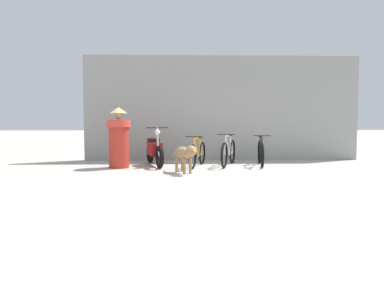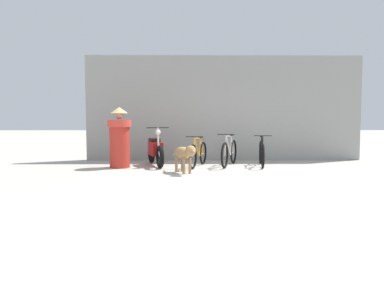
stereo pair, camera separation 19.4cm
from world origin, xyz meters
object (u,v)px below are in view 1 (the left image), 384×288
object	(u,v)px
bicycle_1	(229,153)
motorcycle	(155,151)
person_in_robes	(119,138)
bicycle_2	(261,153)
bicycle_0	(198,154)
stray_dog	(185,154)

from	to	relation	value
bicycle_1	motorcycle	distance (m)	1.99
motorcycle	person_in_robes	xyz separation A→B (m)	(-0.89, -0.41, 0.37)
bicycle_1	person_in_robes	bearing A→B (deg)	-64.87
bicycle_2	person_in_robes	distance (m)	3.78
bicycle_1	person_in_robes	size ratio (longest dim) A/B	1.07
bicycle_0	person_in_robes	world-z (taller)	person_in_robes
bicycle_0	bicycle_2	xyz separation A→B (m)	(1.71, 0.15, 0.01)
person_in_robes	bicycle_1	bearing A→B (deg)	-169.20
stray_dog	bicycle_2	bearing A→B (deg)	94.99
bicycle_2	stray_dog	xyz separation A→B (m)	(-2.05, -1.31, 0.12)
stray_dog	person_in_robes	distance (m)	1.99
bicycle_0	bicycle_2	size ratio (longest dim) A/B	1.00
bicycle_0	motorcycle	xyz separation A→B (m)	(-1.15, 0.25, 0.07)
stray_dog	person_in_robes	world-z (taller)	person_in_robes
motorcycle	stray_dog	distance (m)	1.63
stray_dog	person_in_robes	bearing A→B (deg)	-148.53
bicycle_2	person_in_robes	size ratio (longest dim) A/B	1.03
bicycle_0	bicycle_1	world-z (taller)	bicycle_1
bicycle_0	person_in_robes	bearing A→B (deg)	-68.83
bicycle_0	bicycle_1	bearing A→B (deg)	117.60
bicycle_2	person_in_robes	xyz separation A→B (m)	(-3.74, -0.30, 0.43)
person_in_robes	motorcycle	bearing A→B (deg)	-150.70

